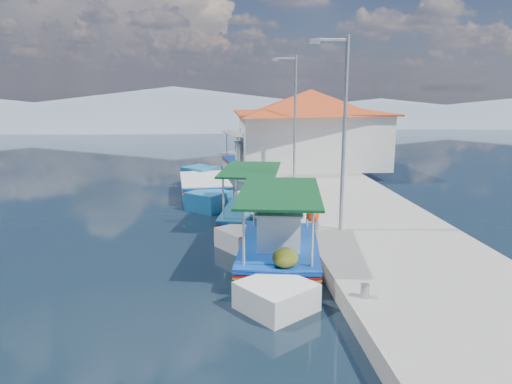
{
  "coord_description": "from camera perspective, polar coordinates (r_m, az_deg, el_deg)",
  "views": [
    {
      "loc": [
        0.61,
        -12.28,
        4.95
      ],
      "look_at": [
        2.06,
        4.2,
        1.3
      ],
      "focal_mm": 33.1,
      "sensor_mm": 36.0,
      "label": 1
    }
  ],
  "objects": [
    {
      "name": "mountain_ridge",
      "position": [
        68.6,
        -0.08,
        10.01
      ],
      "size": [
        171.4,
        96.0,
        5.5
      ],
      "color": "slate",
      "rests_on": "ground"
    },
    {
      "name": "main_caique",
      "position": [
        13.44,
        2.72,
        -7.04
      ],
      "size": [
        2.9,
        7.31,
        2.44
      ],
      "rotation": [
        0.0,
        0.0,
        0.16
      ],
      "color": "silver",
      "rests_on": "ground"
    },
    {
      "name": "caique_far",
      "position": [
        28.3,
        -1.19,
        3.36
      ],
      "size": [
        2.92,
        7.38,
        2.62
      ],
      "rotation": [
        0.0,
        0.0,
        -0.15
      ],
      "color": "silver",
      "rests_on": "ground"
    },
    {
      "name": "lamp_post_near",
      "position": [
        14.84,
        10.3,
        8.0
      ],
      "size": [
        1.21,
        0.14,
        6.0
      ],
      "color": "#A5A8AD",
      "rests_on": "quay"
    },
    {
      "name": "caique_green_canopy",
      "position": [
        17.2,
        -0.71,
        -3.05
      ],
      "size": [
        2.7,
        6.27,
        2.39
      ],
      "rotation": [
        0.0,
        0.0,
        0.19
      ],
      "color": "silver",
      "rests_on": "ground"
    },
    {
      "name": "caique_blue_hull",
      "position": [
        22.21,
        -6.21,
        0.41
      ],
      "size": [
        2.52,
        7.16,
        1.28
      ],
      "rotation": [
        0.0,
        0.0,
        -0.09
      ],
      "color": "#1A68A0",
      "rests_on": "ground"
    },
    {
      "name": "lamp_post_far",
      "position": [
        23.63,
        4.53,
        9.74
      ],
      "size": [
        1.21,
        0.14,
        6.0
      ],
      "color": "#A5A8AD",
      "rests_on": "quay"
    },
    {
      "name": "quay",
      "position": [
        19.6,
        10.78,
        -1.66
      ],
      "size": [
        5.0,
        44.0,
        0.5
      ],
      "primitive_type": "cube",
      "color": "gray",
      "rests_on": "ground"
    },
    {
      "name": "harbor_building",
      "position": [
        27.93,
        6.58,
        7.9
      ],
      "size": [
        10.49,
        10.49,
        4.4
      ],
      "color": "white",
      "rests_on": "quay"
    },
    {
      "name": "ground",
      "position": [
        13.25,
        -7.42,
        -9.6
      ],
      "size": [
        160.0,
        160.0,
        0.0
      ],
      "primitive_type": "plane",
      "color": "black",
      "rests_on": "ground"
    },
    {
      "name": "bollards",
      "position": [
        18.33,
        5.13,
        -1.18
      ],
      "size": [
        0.2,
        17.2,
        0.3
      ],
      "color": "#A5A8AD",
      "rests_on": "quay"
    }
  ]
}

